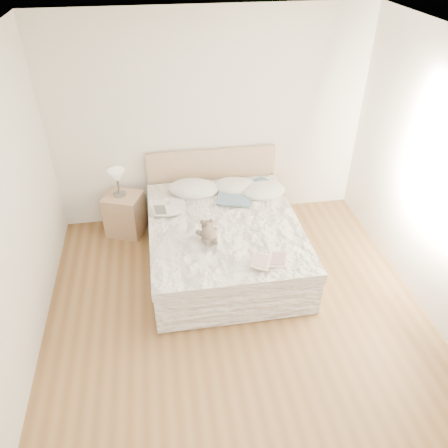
{
  "coord_description": "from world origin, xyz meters",
  "views": [
    {
      "loc": [
        -0.66,
        -2.92,
        3.49
      ],
      "look_at": [
        -0.01,
        1.05,
        0.62
      ],
      "focal_mm": 35.0,
      "sensor_mm": 36.0,
      "label": 1
    }
  ],
  "objects": [
    {
      "name": "window",
      "position": [
        1.99,
        0.3,
        1.45
      ],
      "size": [
        0.02,
        1.3,
        1.1
      ],
      "primitive_type": "cube",
      "color": "white",
      "rests_on": "wall_right"
    },
    {
      "name": "pillow_left",
      "position": [
        -0.28,
        1.85,
        0.64
      ],
      "size": [
        0.72,
        0.59,
        0.19
      ],
      "primitive_type": "ellipsoid",
      "rotation": [
        0.0,
        0.0,
        -0.27
      ],
      "color": "white",
      "rests_on": "bed"
    },
    {
      "name": "blouse",
      "position": [
        0.23,
        1.68,
        0.63
      ],
      "size": [
        0.81,
        0.84,
        0.03
      ],
      "primitive_type": null,
      "rotation": [
        0.0,
        0.0,
        -0.27
      ],
      "color": "#3E5974",
      "rests_on": "bed"
    },
    {
      "name": "ceiling",
      "position": [
        0.0,
        0.0,
        2.7
      ],
      "size": [
        4.0,
        4.5,
        0.0
      ],
      "primitive_type": "cube",
      "color": "white",
      "rests_on": "ground"
    },
    {
      "name": "wall_back",
      "position": [
        0.0,
        2.25,
        1.35
      ],
      "size": [
        4.0,
        0.02,
        2.7
      ],
      "primitive_type": "cube",
      "color": "silver",
      "rests_on": "ground"
    },
    {
      "name": "photo_book",
      "position": [
        -0.63,
        1.42,
        0.63
      ],
      "size": [
        0.37,
        0.27,
        0.03
      ],
      "primitive_type": "cube",
      "rotation": [
        0.0,
        0.0,
        0.09
      ],
      "color": "white",
      "rests_on": "bed"
    },
    {
      "name": "nightstand",
      "position": [
        -1.18,
        1.96,
        0.28
      ],
      "size": [
        0.57,
        0.54,
        0.56
      ],
      "primitive_type": "cube",
      "rotation": [
        0.0,
        0.0,
        -0.38
      ],
      "color": "#A28263",
      "rests_on": "floor"
    },
    {
      "name": "bed",
      "position": [
        0.0,
        1.19,
        0.31
      ],
      "size": [
        1.72,
        2.14,
        1.0
      ],
      "color": "tan",
      "rests_on": "floor"
    },
    {
      "name": "childrens_book",
      "position": [
        0.34,
        0.33,
        0.63
      ],
      "size": [
        0.44,
        0.37,
        0.02
      ],
      "primitive_type": "cube",
      "rotation": [
        0.0,
        0.0,
        -0.38
      ],
      "color": "beige",
      "rests_on": "bed"
    },
    {
      "name": "teddy_bear",
      "position": [
        -0.23,
        0.76,
        0.65
      ],
      "size": [
        0.24,
        0.32,
        0.16
      ],
      "primitive_type": null,
      "rotation": [
        0.0,
        0.0,
        0.08
      ],
      "color": "brown",
      "rests_on": "bed"
    },
    {
      "name": "pillow_middle",
      "position": [
        0.26,
        1.83,
        0.64
      ],
      "size": [
        0.64,
        0.52,
        0.17
      ],
      "primitive_type": "ellipsoid",
      "rotation": [
        0.0,
        0.0,
        -0.23
      ],
      "color": "silver",
      "rests_on": "bed"
    },
    {
      "name": "pillow_right",
      "position": [
        0.58,
        1.66,
        0.64
      ],
      "size": [
        0.6,
        0.45,
        0.17
      ],
      "primitive_type": "ellipsoid",
      "rotation": [
        0.0,
        0.0,
        0.08
      ],
      "color": "silver",
      "rests_on": "bed"
    },
    {
      "name": "floor",
      "position": [
        0.0,
        0.0,
        0.0
      ],
      "size": [
        4.0,
        4.5,
        0.0
      ],
      "primitive_type": "cube",
      "color": "brown",
      "rests_on": "ground"
    },
    {
      "name": "table_lamp",
      "position": [
        -1.21,
        1.99,
        0.81
      ],
      "size": [
        0.27,
        0.27,
        0.35
      ],
      "color": "#504C46",
      "rests_on": "nightstand"
    }
  ]
}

